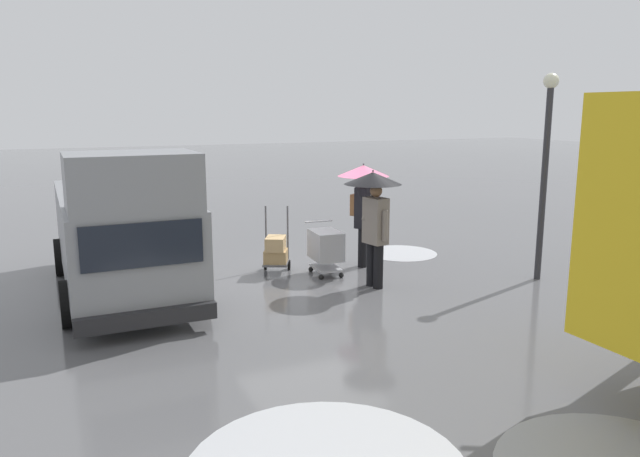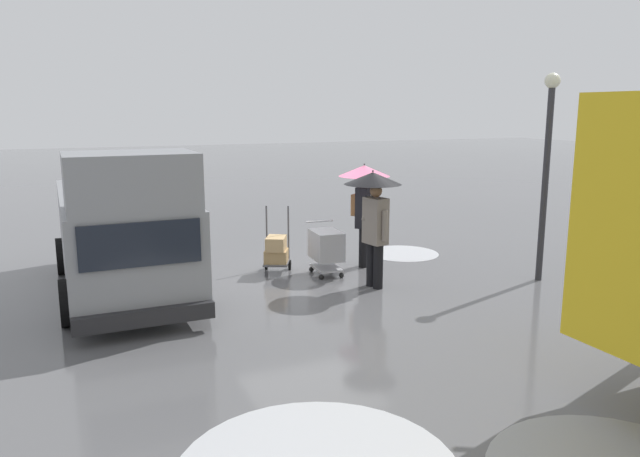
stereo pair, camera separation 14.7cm
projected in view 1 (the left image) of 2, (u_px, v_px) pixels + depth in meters
ground_plane at (310, 274)px, 12.00m from camera, size 90.00×90.00×0.00m
slush_patch_near_cluster at (401, 253)px, 13.73m from camera, size 1.60×1.60×0.01m
cargo_van_parked_right at (122, 229)px, 10.46m from camera, size 2.23×5.36×2.60m
shopping_cart_vendor at (326, 247)px, 11.84m from camera, size 0.61×0.86×1.02m
hand_dolly_boxes at (276, 251)px, 11.97m from camera, size 0.76×0.85×1.32m
pedestrian_pink_side at (364, 192)px, 12.27m from camera, size 1.04×1.04×2.15m
pedestrian_black_side at (374, 201)px, 10.87m from camera, size 1.04×1.04×2.15m
street_lamp at (546, 156)px, 11.19m from camera, size 0.28×0.28×3.86m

